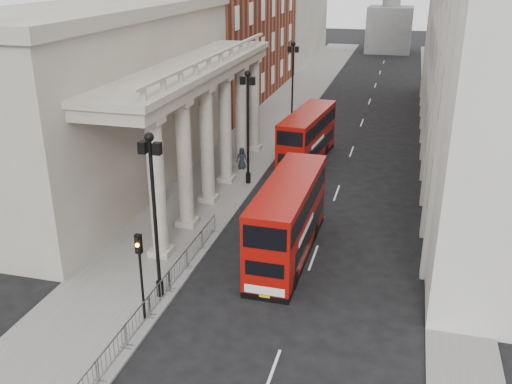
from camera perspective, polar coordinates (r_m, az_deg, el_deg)
ground at (r=25.82m, az=-11.94°, el=-15.07°), size 260.00×260.00×0.00m
sidewalk_west at (r=52.16m, az=-0.36°, el=4.92°), size 6.00×140.00×0.12m
sidewalk_east at (r=50.58m, az=18.01°, el=3.27°), size 3.00×140.00×0.12m
kerb at (r=51.49m, az=2.82°, el=4.68°), size 0.20×140.00×0.14m
portico_building at (r=42.63m, az=-14.66°, el=8.59°), size 9.00×28.00×12.00m
brick_building at (r=69.39m, az=-2.56°, el=18.35°), size 9.00×32.00×22.00m
east_building at (r=50.52m, az=22.59°, el=17.16°), size 8.00×55.00×25.00m
lamp_post_south at (r=26.71m, az=-10.15°, el=-1.41°), size 1.05×0.44×8.32m
lamp_post_mid at (r=40.94m, az=-0.82°, el=7.20°), size 1.05×0.44×8.32m
lamp_post_north at (r=56.14m, az=3.68°, el=11.21°), size 1.05×0.44×8.32m
traffic_light at (r=25.82m, az=-11.54°, el=-6.82°), size 0.28×0.33×4.30m
crowd_barriers at (r=27.19m, az=-10.63°, el=-11.14°), size 0.50×18.75×1.10m
bus_near at (r=31.50m, az=3.23°, el=-2.56°), size 2.60×10.19×4.38m
bus_far at (r=46.97m, az=5.15°, el=5.60°), size 3.31×9.87×4.18m
pedestrian_a at (r=39.49m, az=-4.71°, el=0.42°), size 0.60×0.42×1.55m
pedestrian_b at (r=38.63m, az=-9.75°, el=-0.14°), size 1.11×1.05×1.80m
pedestrian_c at (r=45.11m, az=-1.43°, el=3.40°), size 0.89×0.62×1.74m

